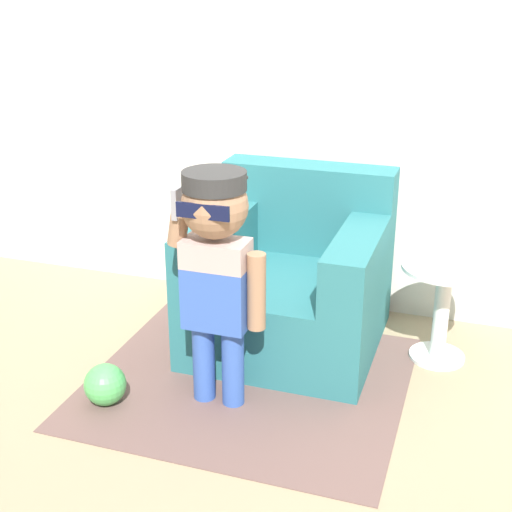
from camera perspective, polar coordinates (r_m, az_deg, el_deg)
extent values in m
plane|color=#998466|center=(3.60, 2.31, -8.52)|extent=(10.00, 10.00, 0.00)
cube|color=silver|center=(3.89, 5.92, 14.08)|extent=(10.00, 0.05, 2.60)
cube|color=#286B70|center=(3.69, 2.62, -4.23)|extent=(0.92, 0.94, 0.40)
cube|color=#286B70|center=(3.85, 4.24, 3.87)|extent=(0.92, 0.21, 0.48)
cube|color=#286B70|center=(3.57, -3.26, 0.71)|extent=(0.20, 0.73, 0.28)
cube|color=#286B70|center=(3.38, 8.02, -0.67)|extent=(0.20, 0.73, 0.28)
cylinder|color=#3356AD|center=(3.24, -4.20, -8.38)|extent=(0.10, 0.10, 0.38)
cylinder|color=#3356AD|center=(3.19, -1.85, -8.80)|extent=(0.10, 0.10, 0.38)
cube|color=#3356AD|center=(3.06, -3.16, -3.26)|extent=(0.28, 0.16, 0.28)
cube|color=#B29993|center=(2.98, -3.23, 0.21)|extent=(0.28, 0.16, 0.12)
sphere|color=#997051|center=(2.91, -3.32, 4.05)|extent=(0.28, 0.28, 0.28)
cylinder|color=#2D2D2D|center=(2.88, -3.37, 6.03)|extent=(0.27, 0.27, 0.08)
cube|color=#2D2D2D|center=(3.00, -2.46, 6.14)|extent=(0.16, 0.13, 0.01)
cube|color=#0F1433|center=(2.79, -4.30, 3.56)|extent=(0.22, 0.01, 0.06)
cylinder|color=#997051|center=(2.98, 0.04, -2.86)|extent=(0.08, 0.08, 0.34)
cylinder|color=#997051|center=(3.00, -6.18, 2.61)|extent=(0.11, 0.08, 0.20)
cube|color=gray|center=(2.95, -6.34, 4.21)|extent=(0.02, 0.07, 0.13)
cylinder|color=white|center=(3.74, 14.25, -7.75)|extent=(0.28, 0.28, 0.02)
cylinder|color=white|center=(3.64, 14.58, -4.56)|extent=(0.08, 0.08, 0.48)
cylinder|color=white|center=(3.54, 14.96, -0.90)|extent=(0.42, 0.42, 0.02)
cube|color=brown|center=(3.44, -0.63, -9.93)|extent=(1.46, 1.34, 0.01)
sphere|color=#4CB256|center=(3.31, -11.98, -10.02)|extent=(0.19, 0.19, 0.19)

